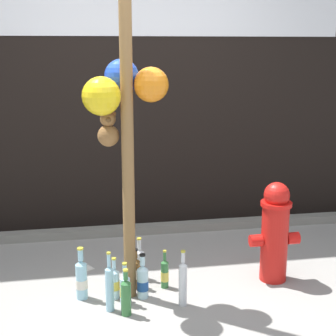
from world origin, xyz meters
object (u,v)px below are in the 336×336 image
at_px(memorial_post, 122,59).
at_px(bottle_6, 165,273).
at_px(bottle_3, 114,283).
at_px(bottle_5, 110,287).
at_px(fire_hydrant, 275,231).
at_px(bottle_2, 126,296).
at_px(bottle_4, 143,281).
at_px(bottle_8, 135,272).
at_px(bottle_1, 82,279).
at_px(bottle_7, 125,289).
at_px(bottle_0, 183,282).
at_px(bottle_9, 139,263).

height_order(memorial_post, bottle_6, memorial_post).
bearing_deg(bottle_3, bottle_5, -104.36).
xyz_separation_m(fire_hydrant, bottle_3, (-1.21, -0.09, -0.27)).
distance_m(fire_hydrant, bottle_2, 1.22).
distance_m(bottle_4, bottle_6, 0.22).
relative_size(bottle_5, bottle_8, 1.39).
xyz_separation_m(bottle_3, bottle_4, (0.20, -0.03, 0.01)).
bearing_deg(bottle_1, bottle_5, -48.30).
distance_m(bottle_4, bottle_5, 0.28).
distance_m(memorial_post, bottle_2, 1.54).
relative_size(bottle_7, bottle_8, 1.01).
distance_m(bottle_1, bottle_5, 0.28).
xyz_separation_m(fire_hydrant, bottle_8, (-1.04, 0.05, -0.26)).
bearing_deg(memorial_post, bottle_8, 53.08).
distance_m(bottle_0, bottle_2, 0.40).
height_order(memorial_post, bottle_5, memorial_post).
bearing_deg(bottle_3, bottle_9, 52.77).
bearing_deg(bottle_8, bottle_3, -139.94).
relative_size(bottle_6, bottle_9, 0.88).
height_order(bottle_3, bottle_6, bottle_3).
distance_m(fire_hydrant, bottle_0, 0.83).
bearing_deg(bottle_4, bottle_0, -31.14).
distance_m(memorial_post, bottle_8, 1.53).
bearing_deg(bottle_2, bottle_1, 135.56).
distance_m(memorial_post, bottle_4, 1.53).
bearing_deg(bottle_9, bottle_4, -92.47).
bearing_deg(bottle_1, fire_hydrant, 2.10).
xyz_separation_m(bottle_0, bottle_9, (-0.24, 0.46, -0.04)).
xyz_separation_m(bottle_8, bottle_9, (0.05, 0.14, 0.00)).
height_order(bottle_7, bottle_8, bottle_7).
bearing_deg(bottle_8, bottle_6, -10.05).
xyz_separation_m(bottle_0, bottle_6, (-0.08, 0.28, -0.06)).
relative_size(bottle_2, bottle_4, 0.99).
height_order(bottle_1, bottle_5, bottle_5).
bearing_deg(bottle_7, bottle_8, 67.63).
height_order(bottle_2, bottle_9, bottle_9).
bearing_deg(bottle_3, bottle_0, -21.69).
distance_m(memorial_post, bottle_7, 1.54).
bearing_deg(memorial_post, bottle_7, -99.19).
distance_m(bottle_7, bottle_9, 0.40).
height_order(bottle_5, bottle_6, bottle_5).
bearing_deg(memorial_post, fire_hydrant, 2.67).
relative_size(bottle_1, bottle_8, 1.26).
relative_size(fire_hydrant, bottle_3, 2.52).
relative_size(fire_hydrant, bottle_8, 2.53).
xyz_separation_m(memorial_post, bottle_9, (0.12, 0.24, -1.52)).
relative_size(bottle_7, bottle_9, 0.92).
bearing_deg(fire_hydrant, memorial_post, -177.33).
relative_size(memorial_post, bottle_1, 7.85).
xyz_separation_m(bottle_3, bottle_5, (-0.04, -0.17, 0.06)).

